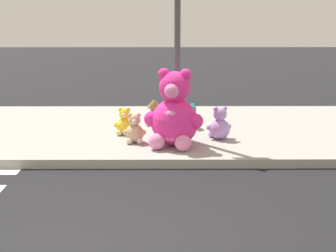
# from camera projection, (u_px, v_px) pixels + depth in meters

# --- Properties ---
(sidewalk) EXTENTS (28.00, 4.40, 0.15)m
(sidewalk) POSITION_uv_depth(u_px,v_px,m) (126.00, 131.00, 9.71)
(sidewalk) COLOR #9E9B93
(sidewalk) RESTS_ON ground_plane
(sign_pole) EXTENTS (0.56, 0.11, 3.20)m
(sign_pole) POSITION_uv_depth(u_px,v_px,m) (177.00, 44.00, 8.53)
(sign_pole) COLOR #4C4C51
(sign_pole) RESTS_ON sidewalk
(plush_pink_large) EXTENTS (1.01, 0.94, 1.33)m
(plush_pink_large) POSITION_uv_depth(u_px,v_px,m) (174.00, 116.00, 8.23)
(plush_pink_large) COLOR #F22D93
(plush_pink_large) RESTS_ON sidewalk
(plush_yellow) EXTENTS (0.40, 0.35, 0.52)m
(plush_yellow) POSITION_uv_depth(u_px,v_px,m) (125.00, 124.00, 9.08)
(plush_yellow) COLOR yellow
(plush_yellow) RESTS_ON sidewalk
(plush_brown) EXTENTS (0.35, 0.39, 0.51)m
(plush_brown) POSITION_uv_depth(u_px,v_px,m) (153.00, 115.00, 9.85)
(plush_brown) COLOR olive
(plush_brown) RESTS_ON sidewalk
(plush_teal) EXTENTS (0.35, 0.36, 0.49)m
(plush_teal) POSITION_uv_depth(u_px,v_px,m) (191.00, 118.00, 9.60)
(plush_teal) COLOR teal
(plush_teal) RESTS_ON sidewalk
(plush_white) EXTENTS (0.39, 0.42, 0.55)m
(plush_white) POSITION_uv_depth(u_px,v_px,m) (171.00, 119.00, 9.40)
(plush_white) COLOR white
(plush_white) RESTS_ON sidewalk
(plush_lavender) EXTENTS (0.46, 0.43, 0.61)m
(plush_lavender) POSITION_uv_depth(u_px,v_px,m) (219.00, 126.00, 8.75)
(plush_lavender) COLOR #B28CD8
(plush_lavender) RESTS_ON sidewalk
(plush_tan) EXTENTS (0.41, 0.36, 0.53)m
(plush_tan) POSITION_uv_depth(u_px,v_px,m) (134.00, 131.00, 8.51)
(plush_tan) COLOR tan
(plush_tan) RESTS_ON sidewalk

